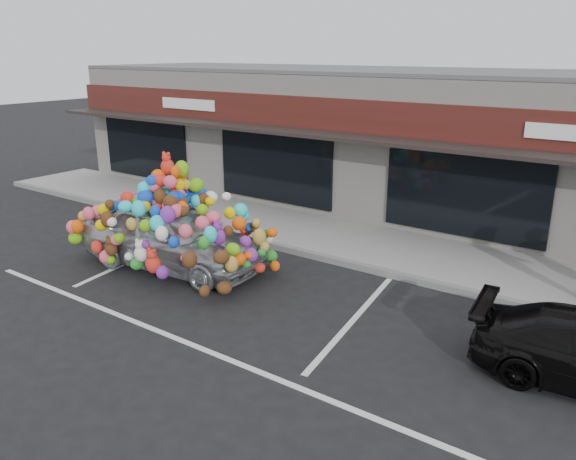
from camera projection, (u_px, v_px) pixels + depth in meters
The scene contains 8 objects.
ground at pixel (235, 288), 12.09m from camera, with size 90.00×90.00×0.00m, color black.
shop_building at pixel (405, 139), 17.97m from camera, with size 24.00×7.20×4.31m.
sidewalk at pixel (332, 237), 15.17m from camera, with size 26.00×3.00×0.15m, color gray.
kerb at pixel (301, 252), 14.00m from camera, with size 26.00×0.18×0.16m, color slate.
parking_stripe_left at pixel (143, 255), 14.00m from camera, with size 0.12×4.40×0.01m, color silver.
parking_stripe_mid at pixel (354, 319), 10.70m from camera, with size 0.12×4.40×0.01m, color silver.
lane_line at pixel (237, 363), 9.20m from camera, with size 14.00×0.12×0.01m, color silver.
toy_car at pixel (172, 229), 12.97m from camera, with size 3.27×5.00×2.81m.
Camera 1 is at (7.36, -8.41, 4.91)m, focal length 35.00 mm.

